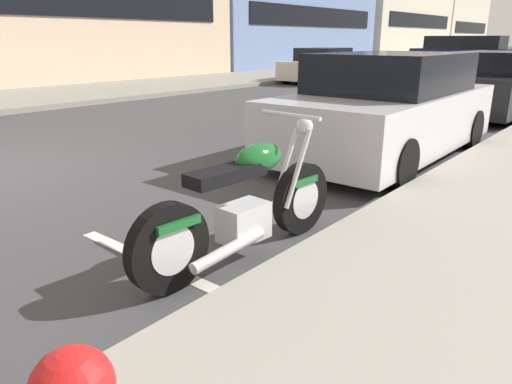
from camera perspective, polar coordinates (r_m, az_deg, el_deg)
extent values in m
cube|color=gray|center=(20.11, -5.71, 13.14)|extent=(120.00, 5.00, 0.14)
cube|color=silver|center=(3.83, -10.74, -8.98)|extent=(0.12, 2.20, 0.01)
cylinder|color=black|center=(4.35, 5.43, -0.75)|extent=(0.67, 0.15, 0.66)
cylinder|color=silver|center=(4.35, 5.43, -0.75)|extent=(0.37, 0.14, 0.36)
cylinder|color=black|center=(3.37, -10.49, -6.66)|extent=(0.67, 0.15, 0.66)
cylinder|color=silver|center=(3.37, -10.49, -6.66)|extent=(0.37, 0.14, 0.36)
cube|color=silver|center=(3.83, -1.49, -3.60)|extent=(0.42, 0.28, 0.30)
cube|color=black|center=(3.57, -3.58, 2.17)|extent=(0.69, 0.26, 0.10)
ellipsoid|color=#196028|center=(3.80, 0.36, 4.12)|extent=(0.49, 0.27, 0.24)
cube|color=#196028|center=(3.33, -9.98, -3.57)|extent=(0.37, 0.20, 0.06)
cube|color=#196028|center=(4.28, 5.33, 1.49)|extent=(0.33, 0.18, 0.06)
cylinder|color=silver|center=(4.19, 3.55, 3.07)|extent=(0.34, 0.07, 0.65)
cylinder|color=silver|center=(4.10, 5.05, 2.72)|extent=(0.34, 0.07, 0.65)
cylinder|color=silver|center=(4.03, 4.15, 9.21)|extent=(0.08, 0.62, 0.04)
sphere|color=silver|center=(4.20, 5.86, 7.87)|extent=(0.15, 0.15, 0.15)
cylinder|color=silver|center=(3.58, -3.28, -6.91)|extent=(0.71, 0.13, 0.16)
cube|color=silver|center=(7.46, 15.40, 8.43)|extent=(4.41, 1.93, 0.81)
cube|color=black|center=(7.45, 16.06, 13.66)|extent=(2.42, 1.75, 0.55)
cylinder|color=black|center=(9.15, 14.07, 8.55)|extent=(0.62, 0.23, 0.62)
cylinder|color=black|center=(8.59, 24.47, 6.90)|extent=(0.62, 0.23, 0.62)
cylinder|color=black|center=(6.68, 3.35, 5.73)|extent=(0.62, 0.23, 0.62)
cylinder|color=black|center=(5.88, 17.04, 3.29)|extent=(0.62, 0.23, 0.62)
cube|color=black|center=(12.73, 26.85, 10.84)|extent=(4.58, 2.01, 0.80)
cube|color=black|center=(12.71, 27.30, 13.70)|extent=(2.46, 1.78, 0.48)
cylinder|color=black|center=(14.41, 25.20, 10.66)|extent=(0.63, 0.25, 0.62)
cylinder|color=black|center=(11.62, 20.64, 9.84)|extent=(0.63, 0.25, 0.62)
cylinder|color=black|center=(16.61, 27.80, 11.06)|extent=(0.63, 0.26, 0.62)
cube|color=#141947|center=(29.91, 23.66, 14.62)|extent=(2.08, 5.56, 0.93)
cube|color=black|center=(29.89, 23.86, 16.15)|extent=(1.93, 4.01, 0.68)
cylinder|color=black|center=(29.72, 19.50, 14.36)|extent=(0.27, 0.76, 0.76)
cylinder|color=black|center=(31.38, 20.75, 14.37)|extent=(0.27, 0.76, 0.76)
cylinder|color=black|center=(28.55, 26.67, 13.41)|extent=(0.27, 0.76, 0.76)
cylinder|color=black|center=(30.26, 27.56, 13.44)|extent=(0.27, 0.76, 0.76)
cube|color=beige|center=(20.45, 7.82, 14.40)|extent=(4.18, 1.92, 0.72)
cube|color=black|center=(20.55, 8.11, 16.10)|extent=(2.19, 1.69, 0.50)
cylinder|color=black|center=(18.90, 7.85, 13.49)|extent=(0.63, 0.25, 0.62)
cylinder|color=black|center=(19.72, 3.74, 13.79)|extent=(0.63, 0.25, 0.62)
cylinder|color=black|center=(21.30, 11.55, 13.79)|extent=(0.63, 0.25, 0.62)
cylinder|color=black|center=(22.03, 7.75, 14.10)|extent=(0.63, 0.25, 0.62)
cube|color=black|center=(19.61, -19.05, 20.83)|extent=(12.49, 0.06, 1.10)
cube|color=black|center=(30.66, 7.49, 20.16)|extent=(12.75, 0.06, 1.10)
cube|color=black|center=(45.31, 19.31, 18.85)|extent=(12.77, 0.06, 1.10)
cube|color=black|center=(58.71, 24.48, 17.54)|extent=(10.32, 0.06, 1.10)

